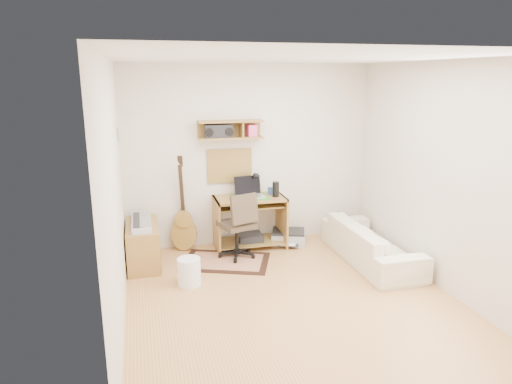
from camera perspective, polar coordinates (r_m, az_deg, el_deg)
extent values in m
cube|color=tan|center=(5.26, 4.56, -13.37)|extent=(3.60, 4.00, 0.01)
cube|color=white|center=(4.66, 5.21, 16.34)|extent=(3.60, 4.00, 0.01)
cube|color=beige|center=(6.68, -0.79, 4.54)|extent=(3.60, 0.01, 2.60)
cube|color=beige|center=(4.55, -17.16, -0.80)|extent=(0.01, 4.00, 2.60)
cube|color=beige|center=(5.64, 22.45, 1.62)|extent=(0.01, 4.00, 2.60)
cube|color=olive|center=(6.44, -3.15, 7.74)|extent=(0.90, 0.25, 0.26)
cube|color=tan|center=(6.62, -3.27, 3.28)|extent=(0.64, 0.03, 0.49)
cube|color=#4C8CBF|center=(5.94, -16.73, 6.81)|extent=(0.02, 0.20, 0.15)
cylinder|color=black|center=(6.54, 2.46, 0.34)|extent=(0.10, 0.10, 0.21)
cylinder|color=#2D5187|center=(6.68, 1.78, 0.17)|extent=(0.07, 0.07, 0.10)
cube|color=black|center=(6.40, -4.70, 7.50)|extent=(0.37, 0.17, 0.19)
cube|color=#C9AD87|center=(6.25, -3.78, -8.58)|extent=(1.33, 1.11, 0.02)
cube|color=olive|center=(6.25, -13.87, -6.35)|extent=(0.40, 0.90, 0.55)
cube|color=#B2B5BA|center=(6.15, -14.04, -3.66)|extent=(0.24, 0.77, 0.07)
cylinder|color=white|center=(5.60, -8.31, -9.76)|extent=(0.31, 0.31, 0.33)
cube|color=#A5A8AA|center=(6.90, 4.04, -5.64)|extent=(0.59, 0.52, 0.18)
imported|color=beige|center=(6.34, 14.13, -5.39)|extent=(0.52, 1.77, 0.69)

